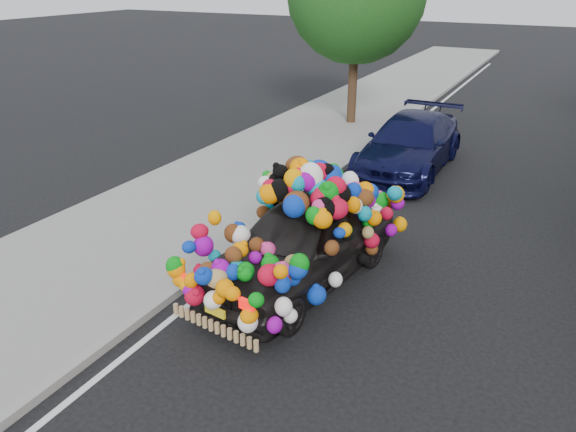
% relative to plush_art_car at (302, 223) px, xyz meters
% --- Properties ---
extents(ground, '(100.00, 100.00, 0.00)m').
position_rel_plush_art_car_xyz_m(ground, '(0.83, 0.10, -1.02)').
color(ground, black).
rests_on(ground, ground).
extents(sidewalk, '(4.00, 60.00, 0.12)m').
position_rel_plush_art_car_xyz_m(sidewalk, '(-3.47, 0.10, -0.96)').
color(sidewalk, gray).
rests_on(sidewalk, ground).
extents(kerb, '(0.15, 60.00, 0.13)m').
position_rel_plush_art_car_xyz_m(kerb, '(-1.52, 0.10, -0.96)').
color(kerb, gray).
rests_on(kerb, ground).
extents(plush_art_car, '(2.54, 4.43, 2.01)m').
position_rel_plush_art_car_xyz_m(plush_art_car, '(0.00, 0.00, 0.00)').
color(plush_art_car, black).
rests_on(plush_art_car, ground).
extents(navy_sedan, '(1.89, 4.60, 1.33)m').
position_rel_plush_art_car_xyz_m(navy_sedan, '(-0.06, 6.17, -0.35)').
color(navy_sedan, '#0A0C33').
rests_on(navy_sedan, ground).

